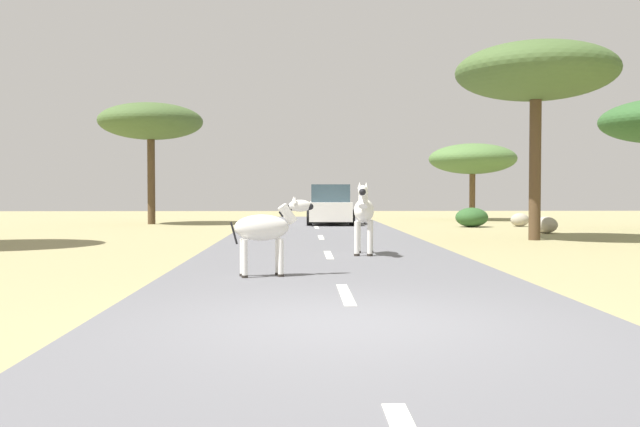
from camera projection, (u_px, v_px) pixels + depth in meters
name	position (u px, v px, depth m)	size (l,w,h in m)	color
ground_plane	(346.00, 326.00, 7.68)	(90.00, 90.00, 0.00)	#998E60
road	(357.00, 323.00, 7.68)	(6.00, 64.00, 0.05)	slate
lane_markings	(366.00, 340.00, 6.68)	(0.16, 56.00, 0.01)	silver
zebra_0	(364.00, 212.00, 15.67)	(0.59, 1.74, 1.64)	silver
zebra_2	(266.00, 229.00, 11.73)	(1.42, 0.58, 1.36)	silver
car_0	(330.00, 206.00, 30.48)	(2.12, 4.39, 1.74)	white
tree_1	(151.00, 122.00, 31.41)	(4.69, 4.69, 5.48)	#4C3823
tree_4	(473.00, 159.00, 35.86)	(4.50, 4.50, 3.96)	brown
tree_5	(536.00, 73.00, 21.05)	(4.86, 4.86, 5.98)	#4C3823
bush_0	(472.00, 217.00, 28.96)	(1.36, 1.22, 0.81)	#2D5628
rock_0	(520.00, 220.00, 29.39)	(0.77, 0.62, 0.57)	#A89E8C
rock_1	(545.00, 225.00, 24.63)	(0.85, 0.82, 0.60)	#A89E8C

